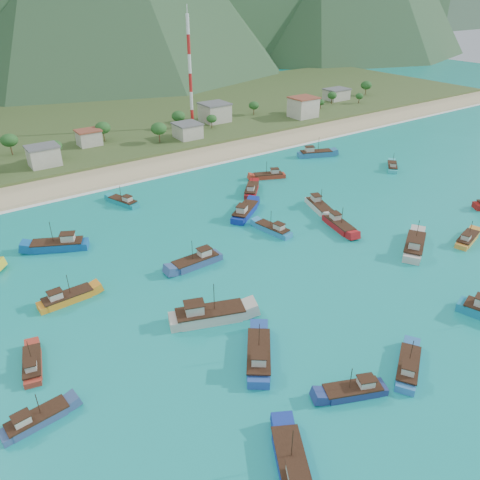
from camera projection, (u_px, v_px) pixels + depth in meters
ground at (321, 279)px, 92.23m from camera, size 600.00×600.00×0.00m
beach at (149, 167)px, 149.15m from camera, size 400.00×18.00×1.20m
land at (85, 126)px, 193.10m from camera, size 400.00×110.00×2.40m
surf_line at (162, 176)px, 142.31m from camera, size 400.00×2.50×0.08m
village at (157, 129)px, 171.01m from camera, size 220.19×26.96×7.81m
vegetation at (74, 142)px, 155.40m from camera, size 272.60×26.02×8.89m
radio_tower at (190, 73)px, 175.94m from camera, size 1.20×1.20×40.61m
boat_0 at (292, 468)px, 55.35m from camera, size 8.29×11.48×6.65m
boat_2 at (245, 212)px, 117.66m from camera, size 11.53×9.56×6.90m
boat_3 at (59, 245)px, 102.43m from camera, size 12.44×8.58×7.16m
boat_4 at (37, 420)px, 61.71m from camera, size 9.09×3.55×5.24m
boat_5 at (319, 207)px, 120.70m from camera, size 6.33×11.24×6.37m
boat_6 at (467, 240)px, 105.43m from camera, size 9.60×5.06×5.44m
boat_8 at (269, 176)px, 140.44m from camera, size 9.99×6.35×5.70m
boat_9 at (392, 167)px, 147.52m from camera, size 8.49×8.00×5.33m
boat_12 at (67, 299)px, 85.47m from camera, size 10.08×3.39×5.88m
boat_13 at (353, 391)px, 66.05m from camera, size 9.57×6.14×5.46m
boat_14 at (408, 368)px, 70.01m from camera, size 9.72×7.61×5.73m
boat_16 at (315, 154)px, 158.15m from camera, size 12.22×7.73×6.96m
boat_18 at (273, 230)px, 109.60m from camera, size 4.57×9.95×5.67m
boat_19 at (123, 202)px, 123.58m from camera, size 5.76×9.70×5.51m
boat_20 at (209, 316)px, 80.51m from camera, size 13.77×8.16×7.82m
boat_21 at (259, 356)px, 71.87m from camera, size 9.74×11.34×6.86m
boat_24 at (414, 247)px, 101.92m from camera, size 12.44×9.59×7.30m
boat_26 at (33, 365)px, 70.69m from camera, size 4.39×8.85×5.02m
boat_27 at (196, 262)px, 96.63m from camera, size 10.97×3.49×6.43m
boat_28 at (252, 190)px, 130.49m from camera, size 9.11×9.38×5.97m
boat_29 at (339, 225)px, 111.39m from camera, size 5.29×10.88×6.18m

